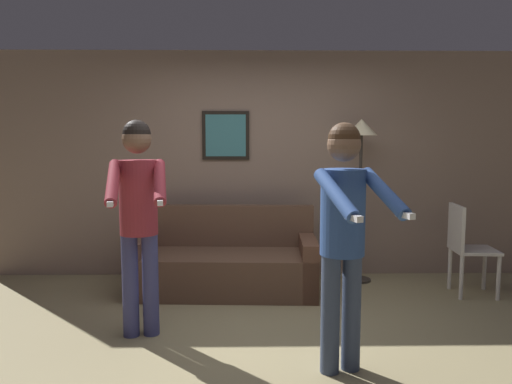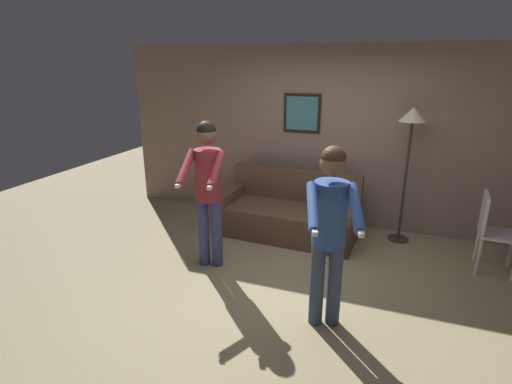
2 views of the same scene
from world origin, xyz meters
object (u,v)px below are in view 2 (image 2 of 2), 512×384
(couch, at_px, (288,216))
(torchiere_lamp, at_px, (411,130))
(person_standing_left, at_px, (208,181))
(dining_chair_distant, at_px, (492,228))
(person_standing_right, at_px, (330,223))

(couch, relative_size, torchiere_lamp, 1.07)
(person_standing_left, bearing_deg, dining_chair_distant, 18.71)
(person_standing_right, bearing_deg, torchiere_lamp, 74.68)
(person_standing_left, relative_size, dining_chair_distant, 1.88)
(person_standing_right, distance_m, dining_chair_distant, 2.39)
(torchiere_lamp, relative_size, dining_chair_distant, 1.95)
(torchiere_lamp, height_order, person_standing_left, torchiere_lamp)
(couch, xyz_separation_m, person_standing_right, (0.89, -1.87, 0.76))
(person_standing_right, bearing_deg, dining_chair_distant, 46.95)
(couch, distance_m, torchiere_lamp, 1.98)
(torchiere_lamp, relative_size, person_standing_left, 1.04)
(dining_chair_distant, bearing_deg, couch, 176.22)
(torchiere_lamp, distance_m, person_standing_left, 2.67)
(person_standing_left, distance_m, person_standing_right, 1.65)
(person_standing_right, xyz_separation_m, dining_chair_distant, (1.59, 1.70, -0.51))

